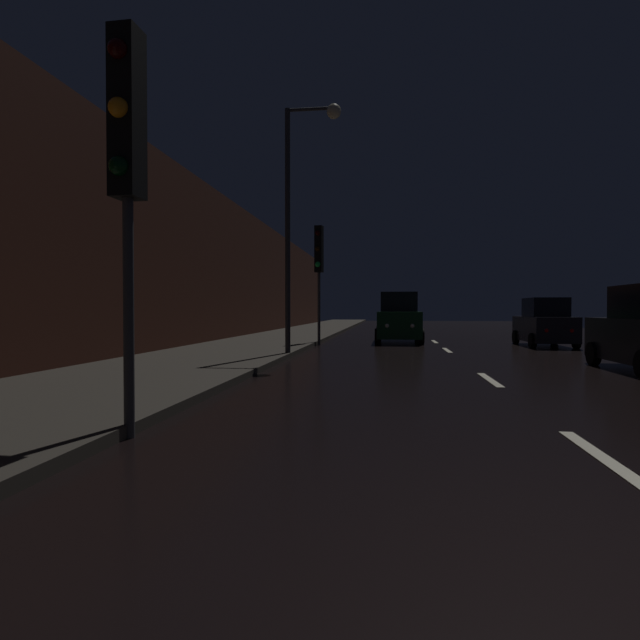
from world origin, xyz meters
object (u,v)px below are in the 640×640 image
object	(u,v)px
traffic_light_far_left	(319,258)
traffic_light_near_left	(126,143)
car_approaching_headlights	(399,319)
streetlamp_overhead	(302,192)
car_parked_right_far	(544,324)

from	to	relation	value
traffic_light_far_left	traffic_light_near_left	xyz separation A→B (m)	(-0.10, -15.66, -0.22)
car_approaching_headlights	traffic_light_far_left	bearing A→B (deg)	-52.44
traffic_light_far_left	traffic_light_near_left	world-z (taller)	traffic_light_far_left
streetlamp_overhead	car_approaching_headlights	size ratio (longest dim) A/B	1.71
car_approaching_headlights	car_parked_right_far	xyz separation A→B (m)	(5.74, -1.87, -0.14)
traffic_light_far_left	car_parked_right_far	bearing A→B (deg)	103.16
streetlamp_overhead	car_parked_right_far	distance (m)	11.57
traffic_light_near_left	streetlamp_overhead	distance (m)	10.14
streetlamp_overhead	traffic_light_far_left	bearing A→B (deg)	92.49
streetlamp_overhead	car_parked_right_far	size ratio (longest dim) A/B	1.98
traffic_light_near_left	car_approaching_headlights	world-z (taller)	traffic_light_near_left
traffic_light_far_left	car_approaching_headlights	xyz separation A→B (m)	(3.29, 2.53, -2.53)
traffic_light_far_left	car_approaching_headlights	world-z (taller)	traffic_light_far_left
traffic_light_near_left	streetlamp_overhead	bearing A→B (deg)	-179.60
car_approaching_headlights	car_parked_right_far	bearing A→B (deg)	71.98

